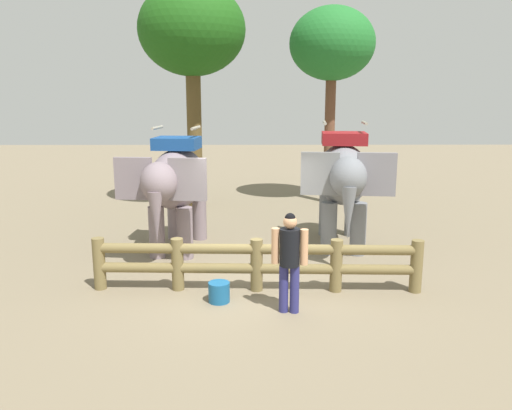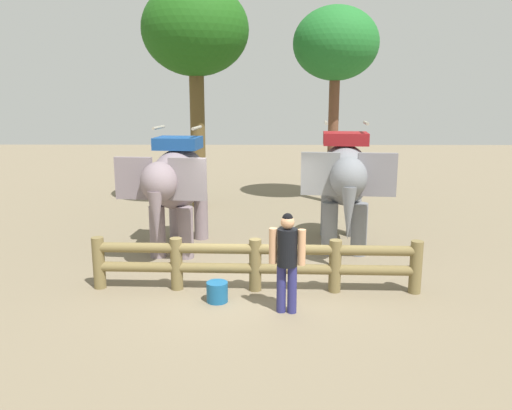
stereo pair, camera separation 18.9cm
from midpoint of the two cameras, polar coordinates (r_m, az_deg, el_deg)
ground_plane at (r=10.52m, az=0.45°, el=-9.02°), size 60.00×60.00×0.00m
log_fence at (r=10.13m, az=0.45°, el=-6.25°), size 6.48×0.44×1.05m
elephant_near_left at (r=12.64m, az=-8.36°, el=2.52°), size 2.03×3.59×3.05m
elephant_center at (r=12.94m, az=10.21°, el=2.94°), size 2.10×3.71×3.15m
tourist_woman_in_black at (r=9.02m, az=4.07°, el=-5.65°), size 0.64×0.40×1.81m
tree_far_left at (r=18.43m, az=9.14°, el=17.01°), size 2.91×2.91×6.74m
tree_back_center at (r=17.70m, az=-6.42°, el=18.43°), size 3.49×3.49×7.35m
feed_bucket at (r=9.76m, az=-3.77°, el=-9.60°), size 0.40×0.40×0.38m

